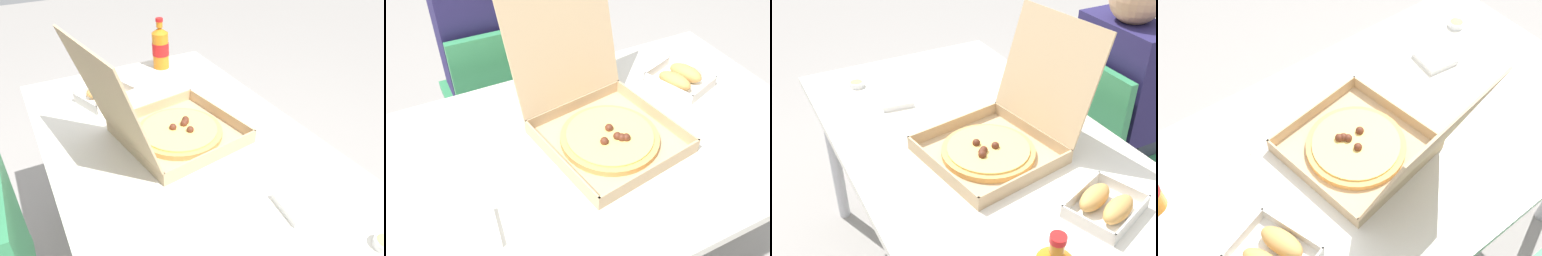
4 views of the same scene
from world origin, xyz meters
TOP-DOWN VIEW (x-y plane):
  - dining_table at (0.00, 0.00)m, footprint 1.43×0.82m
  - chair at (-0.05, 0.65)m, footprint 0.40×0.40m
  - diner_person at (-0.05, 0.70)m, footprint 0.36×0.41m
  - pizza_box_open at (0.08, 0.03)m, footprint 0.42×0.51m
  - bread_side_box at (0.44, 0.13)m, footprint 0.20×0.23m
  - paper_menu at (0.40, -0.25)m, footprint 0.22×0.16m
  - napkin_pile at (-0.35, -0.14)m, footprint 0.12×0.12m
  - dipping_sauce_cup at (-0.53, -0.23)m, footprint 0.06×0.06m

SIDE VIEW (x-z plane):
  - chair at x=-0.05m, z-range 0.06..0.89m
  - dining_table at x=0.00m, z-range 0.28..0.99m
  - diner_person at x=-0.05m, z-range 0.11..1.26m
  - paper_menu at x=0.40m, z-range 0.71..0.71m
  - napkin_pile at x=-0.35m, z-range 0.71..0.73m
  - dipping_sauce_cup at x=-0.53m, z-range 0.71..0.73m
  - bread_side_box at x=0.44m, z-range 0.70..0.76m
  - pizza_box_open at x=0.08m, z-range 0.57..0.95m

